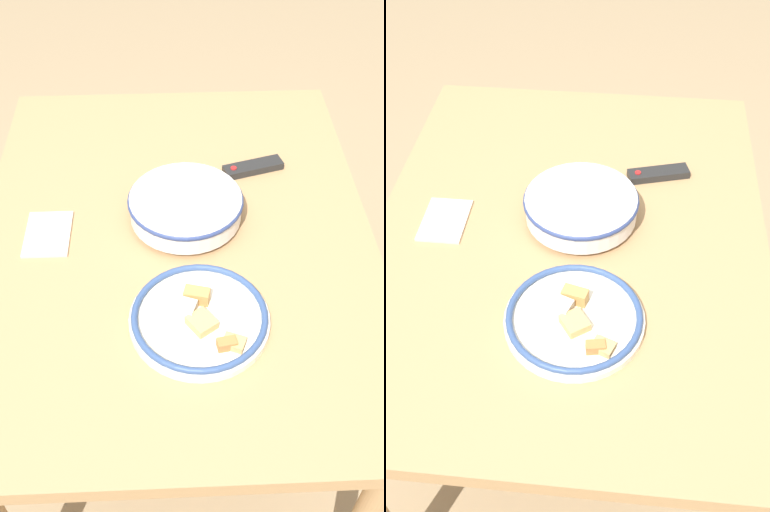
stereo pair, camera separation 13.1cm
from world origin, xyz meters
TOP-DOWN VIEW (x-y plane):
  - ground_plane at (0.00, 0.00)m, footprint 8.00×8.00m
  - dining_table at (0.00, 0.00)m, footprint 1.24×0.93m
  - noodle_bowl at (-0.04, 0.02)m, footprint 0.27×0.27m
  - food_plate at (0.28, 0.04)m, footprint 0.29×0.29m
  - tv_remote at (-0.22, 0.21)m, footprint 0.09×0.16m
  - folded_napkin at (-0.00, -0.30)m, footprint 0.15×0.11m

SIDE VIEW (x-z plane):
  - ground_plane at x=0.00m, z-range 0.00..0.00m
  - dining_table at x=0.00m, z-range 0.29..1.04m
  - folded_napkin at x=0.00m, z-range 0.75..0.76m
  - tv_remote at x=-0.22m, z-range 0.75..0.77m
  - food_plate at x=0.28m, z-range 0.74..0.79m
  - noodle_bowl at x=-0.04m, z-range 0.76..0.83m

